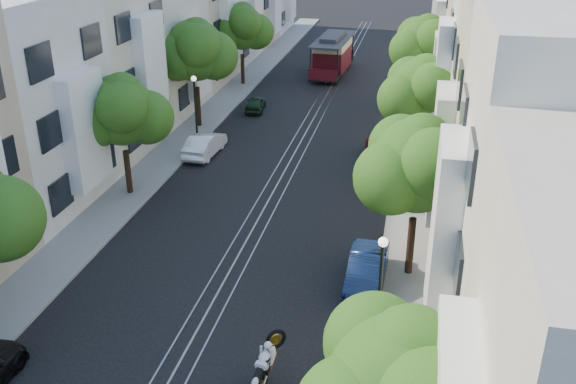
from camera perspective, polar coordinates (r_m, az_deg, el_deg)
The scene contains 23 objects.
ground at distance 44.71m, azimuth 2.21°, elevation 6.41°, with size 200.00×200.00×0.00m, color black.
sidewalk_east at distance 44.15m, azimuth 11.57°, elevation 5.76°, with size 2.50×80.00×0.12m, color gray.
sidewalk_west at distance 46.38m, azimuth -6.72°, elevation 7.01°, with size 2.50×80.00×0.12m, color gray.
rail_left at distance 44.80m, azimuth 1.51°, elevation 6.47°, with size 0.06×80.00×0.02m, color gray.
rail_slot at distance 44.71m, azimuth 2.21°, elevation 6.42°, with size 0.06×80.00×0.02m, color gray.
rail_right at distance 44.63m, azimuth 2.91°, elevation 6.37°, with size 0.06×80.00×0.02m, color gray.
lane_line at distance 44.71m, azimuth 2.21°, elevation 6.41°, with size 0.08×80.00×0.01m, color tan.
townhouses_east at distance 43.01m, azimuth 18.43°, elevation 11.62°, with size 7.75×72.00×12.00m.
townhouses_west at distance 46.71m, azimuth -12.60°, elevation 13.09°, with size 7.75×72.00×11.76m.
tree_e_b at distance 24.67m, azimuth 11.59°, elevation 2.15°, with size 4.93×4.08×6.68m.
tree_e_c at distance 35.15m, azimuth 11.94°, elevation 8.65°, with size 4.84×3.99×6.52m.
tree_e_d at distance 45.79m, azimuth 12.18°, elevation 12.63°, with size 5.01×4.16×6.85m.
tree_w_b at distance 32.67m, azimuth -14.52°, elevation 6.82°, with size 4.72×3.87×6.27m.
tree_w_c at distance 42.30m, azimuth -8.20°, elevation 12.24°, with size 5.13×4.28×7.09m.
tree_w_d at distance 52.67m, azimuth -4.11°, elevation 14.32°, with size 4.84×3.99×6.52m.
lamp_east at distance 21.08m, azimuth 8.25°, elevation -7.46°, with size 0.32×0.32×4.16m.
lamp_west at distance 39.85m, azimuth -8.27°, elevation 8.17°, with size 0.32×0.32×4.16m.
sportbike_rider at distance 20.71m, azimuth -1.88°, elevation -14.65°, with size 0.77×1.75×1.59m.
cable_car at distance 56.68m, azimuth 4.00°, elevation 12.23°, with size 3.00×8.31×3.15m.
parked_car_e_mid at distance 25.55m, azimuth 7.03°, elevation -6.90°, with size 1.42×4.07×1.34m, color #0B193A.
parked_car_e_far at distance 37.75m, azimuth 8.35°, elevation 3.59°, with size 1.92×4.17×1.16m, color maroon.
parked_car_w_mid at distance 38.52m, azimuth -7.40°, elevation 4.22°, with size 1.40×4.01×1.32m, color white.
parked_car_w_far at distance 46.62m, azimuth -2.90°, elevation 7.85°, with size 1.25×3.11×1.06m, color black.
Camera 1 is at (6.96, -13.91, 13.94)m, focal length 40.00 mm.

